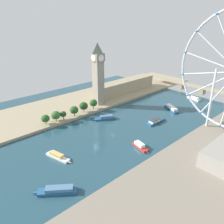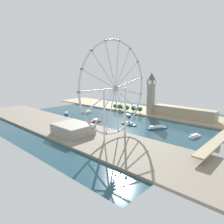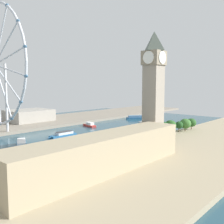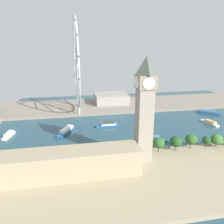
# 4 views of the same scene
# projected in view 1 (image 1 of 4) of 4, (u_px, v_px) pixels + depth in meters

# --- Properties ---
(ground_plane) EXTENTS (377.95, 377.95, 0.00)m
(ground_plane) POSITION_uv_depth(u_px,v_px,m) (113.00, 134.00, 251.16)
(ground_plane) COLOR #234756
(riverbank_left) EXTENTS (90.00, 520.00, 3.00)m
(riverbank_left) POSITION_uv_depth(u_px,v_px,m) (63.00, 107.00, 320.73)
(riverbank_left) COLOR tan
(riverbank_left) RESTS_ON ground_plane
(riverbank_right) EXTENTS (90.00, 520.00, 3.00)m
(riverbank_right) POSITION_uv_depth(u_px,v_px,m) (202.00, 179.00, 180.40)
(riverbank_right) COLOR gray
(riverbank_right) RESTS_ON ground_plane
(clock_tower) EXTENTS (15.01, 15.01, 85.74)m
(clock_tower) POSITION_uv_depth(u_px,v_px,m) (98.00, 73.00, 313.44)
(clock_tower) COLOR gray
(clock_tower) RESTS_ON riverbank_left
(parliament_block) EXTENTS (22.00, 118.86, 20.00)m
(parliament_block) POSITION_uv_depth(u_px,v_px,m) (125.00, 86.00, 377.63)
(parliament_block) COLOR tan
(parliament_block) RESTS_ON riverbank_left
(tree_row_embankment) EXTENTS (14.17, 81.37, 13.70)m
(tree_row_embankment) POSITION_uv_depth(u_px,v_px,m) (72.00, 110.00, 286.04)
(tree_row_embankment) COLOR #513823
(tree_row_embankment) RESTS_ON riverbank_left
(river_bridge) EXTENTS (189.95, 12.49, 11.58)m
(river_bridge) POSITION_uv_depth(u_px,v_px,m) (203.00, 89.00, 375.94)
(river_bridge) COLOR tan
(river_bridge) RESTS_ON ground_plane
(tour_boat_0) EXTENTS (26.02, 10.41, 4.65)m
(tour_boat_0) POSITION_uv_depth(u_px,v_px,m) (194.00, 98.00, 353.86)
(tour_boat_0) COLOR white
(tour_boat_0) RESTS_ON ground_plane
(tour_boat_1) EXTENTS (19.34, 28.66, 5.19)m
(tour_boat_1) POSITION_uv_depth(u_px,v_px,m) (105.00, 118.00, 285.95)
(tour_boat_1) COLOR #235684
(tour_boat_1) RESTS_ON ground_plane
(tour_boat_2) EXTENTS (35.26, 22.12, 5.33)m
(tour_boat_2) POSITION_uv_depth(u_px,v_px,m) (171.00, 108.00, 316.05)
(tour_boat_2) COLOR #235684
(tour_boat_2) RESTS_ON ground_plane
(tour_boat_3) EXTENTS (7.85, 32.61, 4.73)m
(tour_boat_3) POSITION_uv_depth(u_px,v_px,m) (156.00, 121.00, 277.64)
(tour_boat_3) COLOR #235684
(tour_boat_3) RESTS_ON ground_plane
(tour_boat_4) EXTENTS (24.64, 29.77, 4.99)m
(tour_boat_4) POSITION_uv_depth(u_px,v_px,m) (57.00, 190.00, 167.27)
(tour_boat_4) COLOR #235684
(tour_boat_4) RESTS_ON ground_plane
(tour_boat_5) EXTENTS (30.37, 11.89, 4.66)m
(tour_boat_5) POSITION_uv_depth(u_px,v_px,m) (58.00, 156.00, 208.37)
(tour_boat_5) COLOR white
(tour_boat_5) RESTS_ON ground_plane
(tour_boat_6) EXTENTS (24.03, 10.19, 5.16)m
(tour_boat_6) POSITION_uv_depth(u_px,v_px,m) (140.00, 146.00, 224.51)
(tour_boat_6) COLOR #B22D28
(tour_boat_6) RESTS_ON ground_plane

